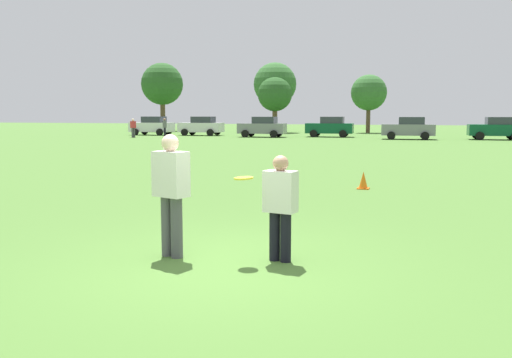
# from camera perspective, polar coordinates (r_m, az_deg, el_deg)

# --- Properties ---
(ground_plane) EXTENTS (196.74, 196.74, 0.00)m
(ground_plane) POSITION_cam_1_polar(r_m,az_deg,el_deg) (7.25, -3.95, -9.36)
(ground_plane) COLOR #47702D
(player_thrower) EXTENTS (0.56, 0.42, 1.76)m
(player_thrower) POSITION_cam_1_polar(r_m,az_deg,el_deg) (7.59, -9.17, -1.01)
(player_thrower) COLOR #4C4C51
(player_thrower) RESTS_ON ground
(player_defender) EXTENTS (0.47, 0.32, 1.49)m
(player_defender) POSITION_cam_1_polar(r_m,az_deg,el_deg) (7.29, 2.65, -2.55)
(player_defender) COLOR black
(player_defender) RESTS_ON ground
(frisbee) EXTENTS (0.27, 0.27, 0.04)m
(frisbee) POSITION_cam_1_polar(r_m,az_deg,el_deg) (7.27, -1.35, 0.09)
(frisbee) COLOR yellow
(traffic_cone) EXTENTS (0.32, 0.32, 0.48)m
(traffic_cone) POSITION_cam_1_polar(r_m,az_deg,el_deg) (14.77, 11.54, -0.17)
(traffic_cone) COLOR #D8590C
(traffic_cone) RESTS_ON ground
(parked_car_near_left) EXTENTS (4.30, 2.40, 1.82)m
(parked_car_near_left) POSITION_cam_1_polar(r_m,az_deg,el_deg) (53.09, -11.16, 5.68)
(parked_car_near_left) COLOR silver
(parked_car_near_left) RESTS_ON ground
(parked_car_mid_left) EXTENTS (4.30, 2.40, 1.82)m
(parked_car_mid_left) POSITION_cam_1_polar(r_m,az_deg,el_deg) (51.42, -5.92, 5.74)
(parked_car_mid_left) COLOR silver
(parked_car_mid_left) RESTS_ON ground
(parked_car_center) EXTENTS (4.30, 2.40, 1.82)m
(parked_car_center) POSITION_cam_1_polar(r_m,az_deg,el_deg) (47.48, 0.72, 5.67)
(parked_car_center) COLOR slate
(parked_car_center) RESTS_ON ground
(parked_car_mid_right) EXTENTS (4.30, 2.40, 1.82)m
(parked_car_mid_right) POSITION_cam_1_polar(r_m,az_deg,el_deg) (48.27, 8.03, 5.63)
(parked_car_mid_right) COLOR #0C4C2D
(parked_car_mid_right) RESTS_ON ground
(parked_car_near_right) EXTENTS (4.30, 2.40, 1.82)m
(parked_car_near_right) POSITION_cam_1_polar(r_m,az_deg,el_deg) (44.97, 16.20, 5.32)
(parked_car_near_right) COLOR slate
(parked_car_near_right) RESTS_ON ground
(parked_car_far_right) EXTENTS (4.30, 2.40, 1.82)m
(parked_car_far_right) POSITION_cam_1_polar(r_m,az_deg,el_deg) (46.69, 24.59, 5.02)
(parked_car_far_right) COLOR #0C4C2D
(parked_car_far_right) RESTS_ON ground
(bystander_far_jogger) EXTENTS (0.50, 0.53, 1.71)m
(bystander_far_jogger) POSITION_cam_1_polar(r_m,az_deg,el_deg) (47.23, -9.85, 5.61)
(bystander_far_jogger) COLOR black
(bystander_far_jogger) RESTS_ON ground
(bystander_field_marshal) EXTENTS (0.48, 0.52, 1.66)m
(bystander_field_marshal) POSITION_cam_1_polar(r_m,az_deg,el_deg) (48.01, -13.15, 5.52)
(bystander_field_marshal) COLOR #4C4C51
(bystander_field_marshal) RESTS_ON ground
(tree_west_oak) EXTENTS (5.07, 5.07, 8.24)m
(tree_west_oak) POSITION_cam_1_polar(r_m,az_deg,el_deg) (66.13, -10.11, 10.05)
(tree_west_oak) COLOR brown
(tree_west_oak) RESTS_ON ground
(tree_west_maple) EXTENTS (4.79, 4.79, 7.79)m
(tree_west_maple) POSITION_cam_1_polar(r_m,az_deg,el_deg) (59.99, 2.07, 10.19)
(tree_west_maple) COLOR brown
(tree_west_maple) RESTS_ON ground
(tree_center_elm) EXTENTS (3.76, 3.76, 6.11)m
(tree_center_elm) POSITION_cam_1_polar(r_m,az_deg,el_deg) (58.21, 2.06, 9.15)
(tree_center_elm) COLOR brown
(tree_center_elm) RESTS_ON ground
(tree_east_birch) EXTENTS (3.91, 3.91, 6.36)m
(tree_east_birch) POSITION_cam_1_polar(r_m,az_deg,el_deg) (59.73, 12.11, 9.10)
(tree_east_birch) COLOR brown
(tree_east_birch) RESTS_ON ground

